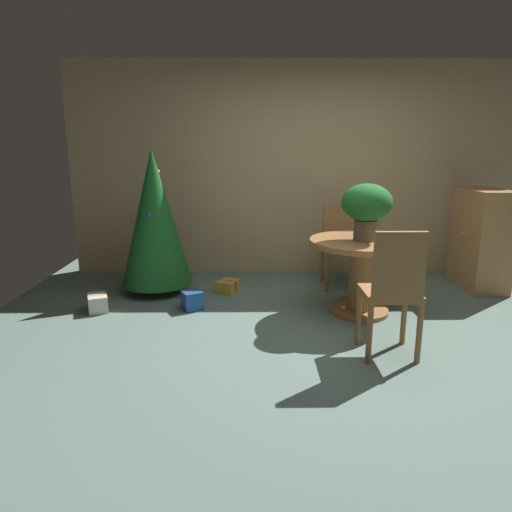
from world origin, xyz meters
The scene contains 11 objects.
ground_plane centered at (0.00, 0.00, 0.00)m, with size 6.60×6.60×0.00m, color slate.
back_wall_panel centered at (0.00, 2.20, 1.30)m, with size 6.00×0.10×2.60m, color tan.
round_dining_table centered at (0.29, 0.64, 0.50)m, with size 1.01×1.01×0.73m.
flower_vase centered at (0.30, 0.61, 1.06)m, with size 0.47×0.47×0.53m.
wooden_chair_far centered at (0.29, 1.57, 0.54)m, with size 0.47×0.45×0.93m.
wooden_chair_near centered at (0.29, -0.33, 0.57)m, with size 0.41×0.39×1.01m.
holiday_tree centered at (-1.81, 1.35, 0.84)m, with size 0.77×0.77×1.58m.
gift_box_cream centered at (-2.28, 0.71, 0.08)m, with size 0.25×0.29×0.17m.
gift_box_gold centered at (-1.03, 1.32, 0.06)m, with size 0.28×0.29×0.13m.
gift_box_blue centered at (-1.36, 0.76, 0.09)m, with size 0.25×0.25×0.19m.
wooden_cabinet centered at (1.85, 1.45, 0.56)m, with size 0.43×0.75×1.13m.
Camera 1 is at (-0.77, -3.54, 1.58)m, focal length 31.73 mm.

